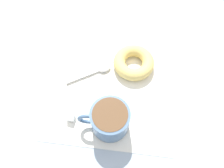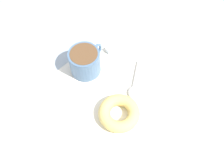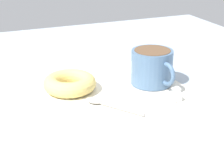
# 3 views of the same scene
# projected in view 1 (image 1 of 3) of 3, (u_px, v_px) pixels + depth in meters

# --- Properties ---
(ground_plane) EXTENTS (1.20, 1.20, 0.02)m
(ground_plane) POSITION_uv_depth(u_px,v_px,m) (118.00, 88.00, 0.61)
(ground_plane) COLOR #99A8B7
(napkin) EXTENTS (0.35, 0.35, 0.00)m
(napkin) POSITION_uv_depth(u_px,v_px,m) (112.00, 88.00, 0.60)
(napkin) COLOR white
(napkin) RESTS_ON ground_plane
(coffee_cup) EXTENTS (0.12, 0.09, 0.08)m
(coffee_cup) POSITION_uv_depth(u_px,v_px,m) (109.00, 119.00, 0.51)
(coffee_cup) COLOR slate
(coffee_cup) RESTS_ON napkin
(donut) EXTENTS (0.11, 0.11, 0.03)m
(donut) POSITION_uv_depth(u_px,v_px,m) (134.00, 62.00, 0.61)
(donut) COLOR #E5C66B
(donut) RESTS_ON napkin
(spoon) EXTENTS (0.12, 0.09, 0.01)m
(spoon) POSITION_uv_depth(u_px,v_px,m) (99.00, 71.00, 0.61)
(spoon) COLOR #B7B2A8
(spoon) RESTS_ON napkin
(sugar_cube) EXTENTS (0.02, 0.02, 0.02)m
(sugar_cube) POSITION_uv_depth(u_px,v_px,m) (71.00, 117.00, 0.55)
(sugar_cube) COLOR white
(sugar_cube) RESTS_ON napkin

